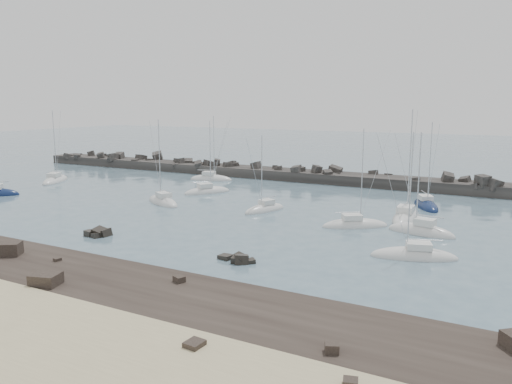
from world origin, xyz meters
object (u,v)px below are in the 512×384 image
at_px(sailboat_4, 211,179).
at_px(sailboat_1, 55,181).
at_px(sailboat_3, 207,192).
at_px(sailboat_5, 163,202).
at_px(sailboat_6, 265,210).
at_px(sailboat_7, 355,226).
at_px(sailboat_11, 414,256).
at_px(sailboat_10, 406,218).
at_px(sailboat_9, 421,232).
at_px(sailboat_8, 426,206).

bearing_deg(sailboat_4, sailboat_1, -147.93).
height_order(sailboat_1, sailboat_3, sailboat_1).
height_order(sailboat_5, sailboat_6, sailboat_5).
height_order(sailboat_4, sailboat_7, sailboat_4).
xyz_separation_m(sailboat_6, sailboat_11, (22.15, -11.92, -0.01)).
bearing_deg(sailboat_10, sailboat_1, 179.80).
xyz_separation_m(sailboat_5, sailboat_11, (37.77, -9.46, -0.01)).
height_order(sailboat_4, sailboat_11, sailboat_4).
bearing_deg(sailboat_6, sailboat_3, 152.04).
height_order(sailboat_9, sailboat_11, sailboat_11).
bearing_deg(sailboat_1, sailboat_5, -12.16).
relative_size(sailboat_6, sailboat_9, 0.90).
height_order(sailboat_5, sailboat_9, sailboat_5).
relative_size(sailboat_3, sailboat_10, 0.85).
bearing_deg(sailboat_7, sailboat_3, 159.47).
bearing_deg(sailboat_4, sailboat_6, -42.13).
distance_m(sailboat_8, sailboat_11, 25.23).
height_order(sailboat_3, sailboat_7, sailboat_3).
height_order(sailboat_6, sailboat_7, sailboat_7).
height_order(sailboat_6, sailboat_9, sailboat_9).
bearing_deg(sailboat_9, sailboat_11, -83.77).
relative_size(sailboat_4, sailboat_11, 1.02).
height_order(sailboat_1, sailboat_11, sailboat_1).
relative_size(sailboat_6, sailboat_11, 0.87).
bearing_deg(sailboat_1, sailboat_10, -0.20).
relative_size(sailboat_1, sailboat_7, 1.13).
bearing_deg(sailboat_4, sailboat_10, -21.49).
bearing_deg(sailboat_10, sailboat_8, 84.46).
xyz_separation_m(sailboat_1, sailboat_7, (59.76, -6.92, -0.01)).
distance_m(sailboat_3, sailboat_9, 37.16).
height_order(sailboat_3, sailboat_6, sailboat_3).
bearing_deg(sailboat_8, sailboat_10, -95.54).
bearing_deg(sailboat_5, sailboat_7, -0.64).
bearing_deg(sailboat_4, sailboat_5, -74.73).
bearing_deg(sailboat_4, sailboat_8, -9.01).
distance_m(sailboat_8, sailboat_9, 15.60).
height_order(sailboat_8, sailboat_10, sailboat_10).
bearing_deg(sailboat_7, sailboat_11, -46.65).
height_order(sailboat_4, sailboat_10, sailboat_10).
relative_size(sailboat_3, sailboat_6, 1.13).
bearing_deg(sailboat_6, sailboat_11, -28.27).
relative_size(sailboat_7, sailboat_9, 1.01).
relative_size(sailboat_1, sailboat_6, 1.27).
height_order(sailboat_7, sailboat_10, sailboat_10).
xyz_separation_m(sailboat_1, sailboat_11, (68.38, -16.06, -0.01)).
xyz_separation_m(sailboat_8, sailboat_10, (-0.89, -9.20, 0.01)).
distance_m(sailboat_1, sailboat_5, 31.32).
bearing_deg(sailboat_1, sailboat_9, -5.50).
xyz_separation_m(sailboat_3, sailboat_10, (32.75, -3.86, 0.01)).
relative_size(sailboat_1, sailboat_3, 1.12).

